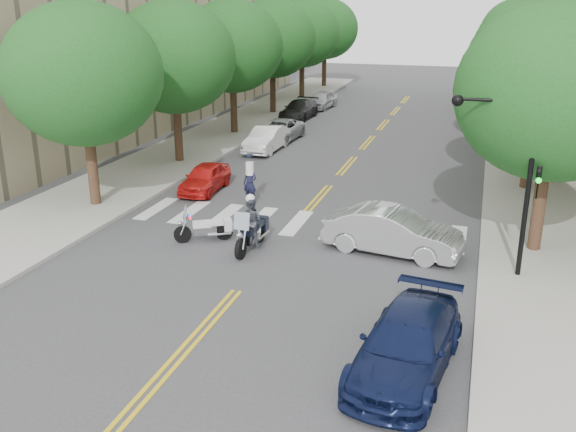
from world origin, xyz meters
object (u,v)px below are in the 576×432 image
at_px(motorcycle_parked, 209,228).
at_px(officer_standing, 250,183).
at_px(convertible, 393,232).
at_px(sedan_blue, 407,345).
at_px(motorcycle_police, 251,225).

xyz_separation_m(motorcycle_parked, officer_standing, (-0.15, 4.80, 0.38)).
bearing_deg(officer_standing, convertible, -21.28).
bearing_deg(sedan_blue, officer_standing, 133.11).
bearing_deg(convertible, motorcycle_police, 111.97).
relative_size(convertible, sedan_blue, 0.96).
xyz_separation_m(motorcycle_police, convertible, (4.82, 1.08, -0.12)).
distance_m(motorcycle_parked, officer_standing, 4.82).
bearing_deg(motorcycle_police, convertible, -165.38).
xyz_separation_m(motorcycle_police, sedan_blue, (6.24, -6.35, -0.19)).
bearing_deg(motorcycle_police, sedan_blue, 136.43).
distance_m(motorcycle_police, sedan_blue, 8.90).
distance_m(motorcycle_parked, convertible, 6.65).
xyz_separation_m(motorcycle_police, motorcycle_parked, (-1.78, 0.28, -0.42)).
bearing_deg(convertible, sedan_blue, -159.88).
distance_m(officer_standing, sedan_blue, 14.06).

